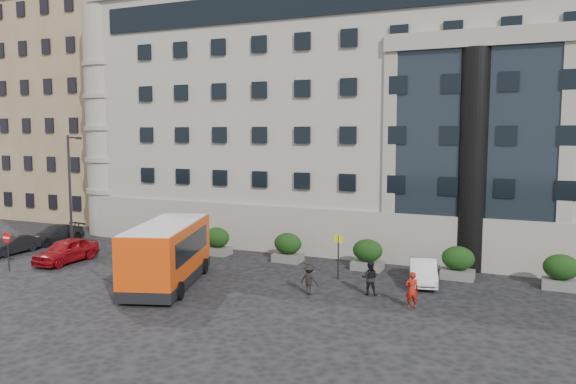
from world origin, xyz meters
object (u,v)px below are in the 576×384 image
Objects in this scene: hedge_a at (217,241)px; parked_car_d at (135,218)px; hedge_b at (288,247)px; pedestrian_c at (309,280)px; hedge_c at (368,254)px; street_lamp at (71,192)px; pedestrian_a at (412,290)px; red_truck at (188,212)px; no_entry_sign at (7,243)px; bus_stop_sign at (338,249)px; pedestrian_b at (370,278)px; hedge_d at (458,262)px; minibus at (167,251)px; parked_car_b at (12,245)px; hedge_e at (561,272)px; parked_car_a at (66,251)px; white_taxi at (423,271)px; parked_car_c at (55,234)px.

parked_car_d is (-13.00, 7.72, -0.29)m from hedge_a.
hedge_b is 7.31m from pedestrian_c.
hedge_c is at bearing -12.83° from parked_car_d.
hedge_c is (10.40, 0.00, 0.00)m from hedge_a.
pedestrian_a is at bearing -3.97° from street_lamp.
red_truck reaches higher than pedestrian_c.
red_truck is (1.08, 17.33, -0.34)m from no_entry_sign.
hedge_a is 0.73× the size of bus_stop_sign.
no_entry_sign is 1.34× the size of pedestrian_a.
hedge_b reaches higher than pedestrian_b.
minibus reaches higher than hedge_d.
parked_car_b is 21.86m from pedestrian_c.
street_lamp reaches higher than bus_stop_sign.
minibus is (-19.30, -7.61, 0.91)m from hedge_e.
hedge_d is 23.82m from parked_car_a.
hedge_d reaches higher than white_taxi.
bus_stop_sign reaches higher than pedestrian_c.
street_lamp is 3.77m from parked_car_a.
hedge_c is 5.29m from pedestrian_b.
white_taxi is (21.92, -10.28, -0.65)m from red_truck.
bus_stop_sign reaches higher than parked_car_d.
bus_stop_sign reaches higher than parked_car_a.
hedge_d is at bearing 19.76° from no_entry_sign.
pedestrian_b is (-3.67, -5.06, -0.06)m from hedge_d.
parked_car_d is at bearing 154.94° from bus_stop_sign.
pedestrian_b is (2.43, -2.26, -0.86)m from bus_stop_sign.
hedge_e is 1.06× the size of pedestrian_a.
pedestrian_c is (16.60, -0.36, -0.00)m from parked_car_a.
minibus is at bearing -167.42° from white_taxi.
no_entry_sign is 1.33× the size of pedestrian_b.
street_lamp is 17.47m from pedestrian_c.
pedestrian_c is (-11.70, -6.18, -0.17)m from hedge_e.
hedge_c is at bearing 141.21° from white_taxi.
minibus reaches higher than no_entry_sign.
parked_car_b is (-28.35, -5.38, -0.31)m from hedge_d.
bus_stop_sign is at bearing -89.67° from pedestrian_c.
street_lamp is at bearing 2.49° from pedestrian_c.
parked_car_d is at bearing 161.74° from hedge_c.
parked_car_b is (-17.95, -5.38, -0.31)m from hedge_b.
hedge_d is 0.41× the size of parked_car_c.
parked_car_c is 2.95× the size of pedestrian_c.
parked_car_d is at bearing 114.86° from minibus.
parked_car_c is at bearing 166.89° from white_taxi.
hedge_d is 1.21× the size of pedestrian_c.
parked_car_b is at bearing -81.17° from parked_car_c.
pedestrian_c is (-5.20, 0.16, -0.11)m from pedestrian_a.
bus_stop_sign is 0.63× the size of white_taxi.
hedge_a is 15.64m from pedestrian_a.
street_lamp is at bearing 4.95° from parked_car_b.
bus_stop_sign is at bearing -33.07° from hedge_b.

